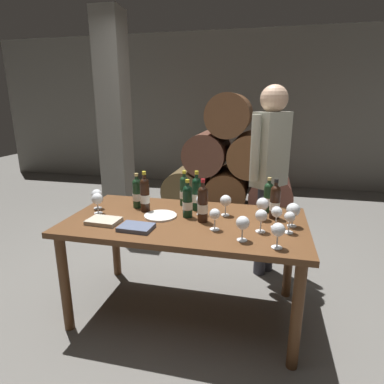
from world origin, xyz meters
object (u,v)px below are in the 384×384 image
(wine_glass_2, at_px, (243,223))
(sommelier_presenting, at_px, (270,165))
(wine_bottle_3, at_px, (268,197))
(wine_bottle_5, at_px, (197,193))
(wine_bottle_4, at_px, (275,201))
(wine_glass_11, at_px, (97,199))
(wine_bottle_2, at_px, (184,190))
(leather_ledger, at_px, (136,227))
(dining_table, at_px, (186,231))
(wine_glass_0, at_px, (263,204))
(wine_glass_6, at_px, (226,201))
(wine_bottle_0, at_px, (203,203))
(wine_glass_7, at_px, (97,195))
(wine_bottle_7, at_px, (188,201))
(wine_glass_3, at_px, (290,218))
(wine_glass_5, at_px, (278,230))
(wine_bottle_1, at_px, (137,193))
(wine_glass_9, at_px, (215,215))
(wine_bottle_6, at_px, (145,194))
(wine_glass_10, at_px, (261,216))
(tasting_notebook, at_px, (104,221))
(wine_glass_1, at_px, (201,201))
(wine_glass_4, at_px, (277,213))
(serving_plate, at_px, (161,216))
(wine_glass_8, at_px, (293,210))

(wine_glass_2, bearing_deg, sommelier_presenting, 81.75)
(wine_bottle_3, distance_m, wine_bottle_5, 0.55)
(wine_bottle_4, distance_m, wine_glass_11, 1.31)
(wine_bottle_2, distance_m, leather_ledger, 0.61)
(dining_table, relative_size, wine_glass_0, 10.45)
(wine_bottle_3, bearing_deg, wine_bottle_2, 179.01)
(wine_bottle_5, relative_size, wine_glass_6, 1.98)
(dining_table, height_order, wine_bottle_5, wine_bottle_5)
(wine_bottle_0, relative_size, wine_glass_7, 1.96)
(wine_bottle_2, bearing_deg, wine_bottle_7, -69.64)
(wine_glass_3, bearing_deg, sommelier_presenting, 99.19)
(wine_glass_5, distance_m, wine_glass_6, 0.60)
(wine_glass_7, distance_m, wine_glass_11, 0.12)
(wine_bottle_1, height_order, wine_bottle_7, wine_bottle_7)
(wine_glass_3, distance_m, wine_glass_9, 0.48)
(wine_bottle_3, bearing_deg, wine_bottle_4, -70.46)
(wine_glass_5, relative_size, sommelier_presenting, 0.09)
(wine_bottle_0, distance_m, wine_glass_0, 0.43)
(dining_table, bearing_deg, wine_bottle_6, 162.58)
(wine_glass_6, bearing_deg, wine_bottle_7, -160.24)
(leather_ledger, bearing_deg, wine_bottle_7, 50.55)
(wine_glass_3, bearing_deg, wine_glass_9, -173.12)
(wine_bottle_0, relative_size, wine_bottle_5, 1.00)
(wine_bottle_0, height_order, wine_glass_7, wine_bottle_0)
(wine_glass_7, xyz_separation_m, leather_ledger, (0.47, -0.33, -0.10))
(leather_ledger, bearing_deg, wine_bottle_2, 74.81)
(wine_bottle_0, relative_size, wine_glass_10, 2.02)
(wine_bottle_0, xyz_separation_m, wine_glass_2, (0.30, -0.26, -0.02))
(wine_glass_2, height_order, tasting_notebook, wine_glass_2)
(wine_bottle_2, relative_size, wine_glass_11, 1.80)
(wine_bottle_0, distance_m, wine_glass_1, 0.14)
(wine_bottle_0, bearing_deg, wine_bottle_4, 20.53)
(wine_bottle_0, xyz_separation_m, wine_glass_9, (0.11, -0.13, -0.03))
(wine_glass_4, distance_m, serving_plate, 0.83)
(dining_table, height_order, wine_bottle_7, wine_bottle_7)
(wine_bottle_2, bearing_deg, wine_glass_3, -26.69)
(wine_glass_0, bearing_deg, wine_glass_9, -138.58)
(wine_bottle_0, height_order, wine_glass_10, wine_bottle_0)
(wine_bottle_6, bearing_deg, wine_glass_4, -7.02)
(dining_table, relative_size, serving_plate, 7.08)
(wine_bottle_1, distance_m, wine_glass_0, 0.98)
(wine_glass_11, bearing_deg, leather_ledger, -29.53)
(wine_bottle_3, xyz_separation_m, wine_glass_4, (0.06, -0.32, -0.01))
(wine_glass_2, bearing_deg, leather_ledger, 178.56)
(wine_glass_0, relative_size, wine_glass_8, 0.99)
(wine_bottle_4, relative_size, serving_plate, 1.22)
(wine_bottle_1, xyz_separation_m, wine_bottle_3, (1.01, 0.13, -0.00))
(wine_glass_8, height_order, wine_glass_10, wine_glass_8)
(dining_table, distance_m, serving_plate, 0.22)
(wine_glass_9, bearing_deg, wine_glass_10, 6.21)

